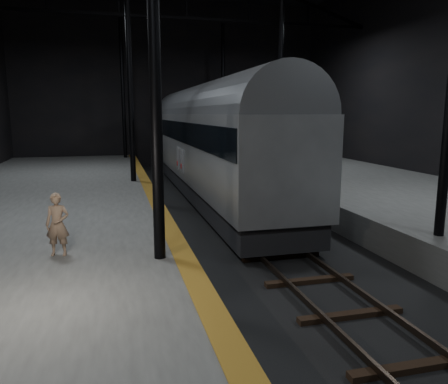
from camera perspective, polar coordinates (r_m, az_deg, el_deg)
name	(u,v)px	position (r m, az deg, el deg)	size (l,w,h in m)	color
ground	(259,240)	(15.14, 4.60, -6.24)	(44.00, 44.00, 0.00)	black
platform_left	(22,241)	(14.49, -24.86, -5.88)	(9.00, 43.80, 1.00)	#4F4F4C
platform_right	(444,213)	(18.79, 26.83, -2.51)	(9.00, 43.80, 1.00)	#4F4F4C
tactile_strip	(164,217)	(14.18, -7.88, -3.23)	(0.50, 43.80, 0.01)	#8B6019
track	(259,238)	(15.12, 4.60, -5.99)	(2.40, 43.00, 0.24)	#3F3328
train	(209,137)	(22.12, -1.95, 7.25)	(3.15, 21.02, 5.62)	#9A9DA2
woman	(58,224)	(10.87, -20.92, -3.98)	(0.54, 0.36, 1.49)	#94745A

